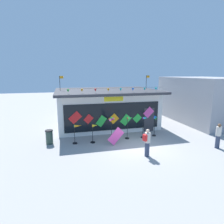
# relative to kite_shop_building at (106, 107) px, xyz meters

# --- Properties ---
(ground_plane) EXTENTS (80.00, 80.00, 0.00)m
(ground_plane) POSITION_rel_kite_shop_building_xyz_m (0.94, -6.06, -1.73)
(ground_plane) COLOR #9E9B99
(kite_shop_building) EXTENTS (9.09, 6.78, 4.69)m
(kite_shop_building) POSITION_rel_kite_shop_building_xyz_m (0.00, 0.00, 0.00)
(kite_shop_building) COLOR silver
(kite_shop_building) RESTS_ON ground_plane
(wind_spinner_far_left) EXTENTS (0.69, 0.33, 1.38)m
(wind_spinner_far_left) POSITION_rel_kite_shop_building_xyz_m (-3.05, -4.33, -0.78)
(wind_spinner_far_left) COLOR black
(wind_spinner_far_left) RESTS_ON ground_plane
(wind_spinner_left) EXTENTS (0.54, 0.33, 1.37)m
(wind_spinner_left) POSITION_rel_kite_shop_building_xyz_m (-1.86, -4.47, -0.88)
(wind_spinner_left) COLOR black
(wind_spinner_left) RESTS_ON ground_plane
(wind_spinner_center_left) EXTENTS (0.44, 0.38, 1.83)m
(wind_spinner_center_left) POSITION_rel_kite_shop_building_xyz_m (-0.53, -4.36, -0.51)
(wind_spinner_center_left) COLOR black
(wind_spinner_center_left) RESTS_ON ground_plane
(wind_spinner_center_right) EXTENTS (0.57, 0.32, 1.70)m
(wind_spinner_center_right) POSITION_rel_kite_shop_building_xyz_m (0.83, -4.26, -0.59)
(wind_spinner_center_right) COLOR black
(wind_spinner_center_right) RESTS_ON ground_plane
(wind_spinner_right) EXTENTS (0.52, 0.30, 1.65)m
(wind_spinner_right) POSITION_rel_kite_shop_building_xyz_m (2.04, -4.36, -0.69)
(wind_spinner_right) COLOR black
(wind_spinner_right) RESTS_ON ground_plane
(wind_spinner_far_right) EXTENTS (0.33, 0.29, 1.66)m
(wind_spinner_far_right) POSITION_rel_kite_shop_building_xyz_m (3.01, -4.19, -0.71)
(wind_spinner_far_right) COLOR black
(wind_spinner_far_right) RESTS_ON ground_plane
(person_near_camera) EXTENTS (0.48, 0.37, 1.68)m
(person_near_camera) POSITION_rel_kite_shop_building_xyz_m (0.84, -7.49, -0.84)
(person_near_camera) COLOR #333D56
(person_near_camera) RESTS_ON ground_plane
(person_mid_plaza) EXTENTS (0.34, 0.34, 1.68)m
(person_mid_plaza) POSITION_rel_kite_shop_building_xyz_m (5.92, -7.49, -0.87)
(person_mid_plaza) COLOR #333D56
(person_mid_plaza) RESTS_ON ground_plane
(trash_bin) EXTENTS (0.52, 0.52, 1.01)m
(trash_bin) POSITION_rel_kite_shop_building_xyz_m (-4.95, -3.94, -1.21)
(trash_bin) COLOR #2D4238
(trash_bin) RESTS_ON ground_plane
(display_kite_on_ground) EXTENTS (1.25, 0.23, 1.25)m
(display_kite_on_ground) POSITION_rel_kite_shop_building_xyz_m (-0.46, -5.26, -1.10)
(display_kite_on_ground) COLOR #EA4CA3
(display_kite_on_ground) RESTS_ON ground_plane
(neighbour_building) EXTENTS (6.09, 8.84, 4.47)m
(neighbour_building) POSITION_rel_kite_shop_building_xyz_m (10.42, -0.68, 0.51)
(neighbour_building) COLOR #99999E
(neighbour_building) RESTS_ON ground_plane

